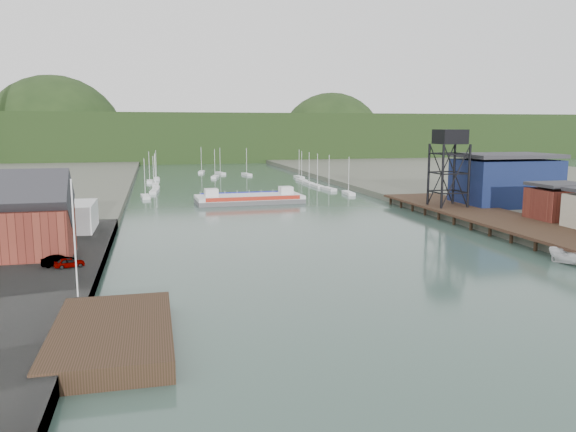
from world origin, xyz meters
name	(u,v)px	position (x,y,z in m)	size (l,w,h in m)	color
ground	(421,319)	(0.00, 0.00, 0.00)	(600.00, 600.00, 0.00)	#2E4840
west_quay	(26,282)	(-40.00, 20.00, 0.80)	(16.00, 80.00, 1.60)	slate
west_stage	(113,335)	(-29.00, 0.00, 0.90)	(10.00, 18.00, 1.80)	black
east_pier	(491,216)	(37.00, 45.00, 1.90)	(14.00, 70.00, 2.45)	black
harbor_building	(23,224)	(-42.00, 30.00, 6.09)	(12.20, 8.20, 8.90)	#5A2119
white_shed	(38,218)	(-44.00, 50.00, 3.85)	(18.00, 12.00, 4.50)	silver
flagpole	(74,239)	(-33.00, 10.00, 7.60)	(0.16, 0.16, 12.00)	silver
lift_tower	(450,142)	(35.00, 58.00, 15.65)	(6.50, 6.50, 16.00)	black
blue_shed	(505,180)	(50.00, 60.00, 7.06)	(20.50, 14.50, 11.30)	#0B1733
marina_sailboats	(232,182)	(0.08, 138.46, 0.35)	(57.71, 92.65, 0.90)	silver
distant_hills	(189,141)	(-3.98, 301.35, 10.38)	(500.00, 120.00, 80.00)	black
chain_ferry	(249,198)	(-2.24, 88.47, 1.08)	(26.67, 11.73, 3.78)	#555558
motorboat	(570,257)	(29.66, 15.20, 1.16)	(2.26, 6.02, 2.33)	silver
car_west_a	(69,262)	(-35.54, 23.00, 2.21)	(1.44, 3.58, 1.22)	#999999
car_west_b	(58,261)	(-36.94, 24.00, 2.27)	(1.41, 4.06, 1.34)	#999999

